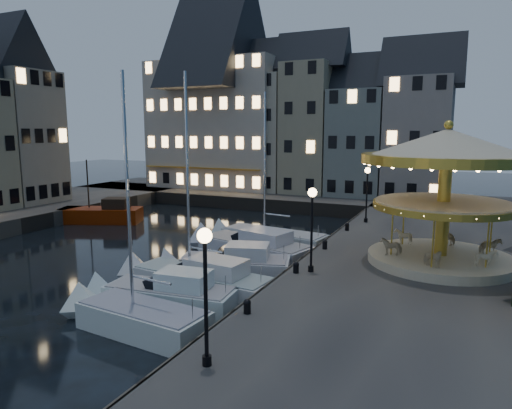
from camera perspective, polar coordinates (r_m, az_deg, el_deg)
The scene contains 28 objects.
ground at distance 25.53m, azimuth -9.72°, elevation -9.61°, with size 160.00×160.00×0.00m, color black.
quay_east at distance 26.93m, azimuth 24.30°, elevation -7.86°, with size 16.00×56.00×1.30m, color #474442.
quay_north at distance 53.12m, azimuth 0.18°, elevation 1.10°, with size 44.00×12.00×1.30m, color #474442.
quaywall_e at distance 28.04m, azimuth 7.65°, elevation -6.44°, with size 0.15×44.00×1.30m, color #47423A.
quaywall_n at distance 46.91m, azimuth -0.63°, elevation 0.01°, with size 48.00×0.15×1.30m, color #47423A.
streetlamp_a at distance 13.37m, azimuth -6.35°, elevation -9.04°, with size 0.44×0.44×4.17m.
streetlamp_b at distance 22.27m, azimuth 7.00°, elevation -1.64°, with size 0.44×0.44×4.17m.
streetlamp_c at distance 35.23m, azimuth 13.72°, elevation 2.18°, with size 0.44×0.44×4.17m.
bollard_a at distance 17.77m, azimuth -1.11°, elevation -12.54°, with size 0.30×0.30×0.57m.
bollard_b at distance 22.57m, azimuth 5.03°, elevation -7.77°, with size 0.30×0.30×0.57m.
bollard_c at distance 27.17m, azimuth 8.60°, elevation -4.90°, with size 0.30×0.30×0.57m.
bollard_d at distance 32.36m, azimuth 11.31°, elevation -2.68°, with size 0.30×0.30×0.57m.
townhouse_na at distance 59.95m, azimuth -9.18°, elevation 8.75°, with size 5.50×8.00×12.80m.
townhouse_nb at distance 57.10m, azimuth -4.58°, elevation 9.32°, with size 6.16×8.00×13.80m.
townhouse_nc at distance 54.41m, azimuth 1.07°, elevation 9.88°, with size 6.82×8.00×14.80m.
townhouse_nd at distance 52.38m, azimuth 6.94°, elevation 10.38°, with size 5.50×8.00×15.80m.
townhouse_ne at distance 50.97m, azimuth 12.82°, elevation 8.57°, with size 6.16×8.00×12.80m.
townhouse_nf at distance 50.06m, azimuth 19.70°, elevation 8.82°, with size 6.82×8.00×13.80m.
townhouse_wc at distance 50.32m, azimuth -27.93°, elevation 8.52°, with size 8.80×5.50×14.20m.
hotel_corner at distance 57.10m, azimuth -4.55°, elevation 10.83°, with size 17.60×9.00×16.80m.
motorboat_a at distance 20.08m, azimuth -15.09°, elevation -13.51°, with size 6.76×2.73×11.15m.
motorboat_b at distance 21.89m, azimuth -11.62°, elevation -11.15°, with size 7.19×2.71×2.15m.
motorboat_c at distance 23.78m, azimuth -7.57°, elevation -9.26°, with size 8.76×3.04×11.59m.
motorboat_d at distance 25.91m, azimuth -3.60°, elevation -7.73°, with size 7.21×4.21×2.15m.
motorboat_e at distance 29.99m, azimuth -0.79°, elevation -5.33°, with size 8.89×4.55×2.15m.
motorboat_f at distance 32.85m, azimuth 1.33°, elevation -4.24°, with size 8.79×3.33×11.61m.
red_fishing_boat at distance 43.23m, azimuth -18.65°, elevation -1.23°, with size 7.53×4.98×5.84m.
carousel at distance 25.17m, azimuth 22.65°, elevation 3.93°, with size 8.46×8.46×7.40m.
Camera 1 is at (13.79, -19.85, 8.21)m, focal length 32.00 mm.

